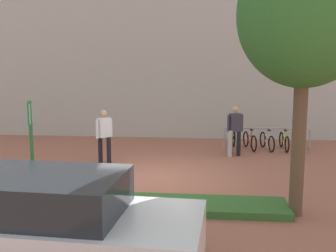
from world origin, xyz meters
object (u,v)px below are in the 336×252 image
(bollard_steel, at_px, (230,144))
(person_suited_dark, at_px, (235,128))
(bike_at_sign, at_px, (41,186))
(parking_sign_post, at_px, (31,137))
(car_white_hatch, at_px, (51,227))
(bike_rack_cluster, at_px, (267,140))
(person_shirt_blue, at_px, (104,133))
(tree_sidewalk, at_px, (305,15))

(bollard_steel, distance_m, person_suited_dark, 0.61)
(bike_at_sign, relative_size, bollard_steel, 1.87)
(parking_sign_post, distance_m, car_white_hatch, 3.46)
(bike_at_sign, bearing_deg, bollard_steel, 47.52)
(person_suited_dark, bearing_deg, bike_at_sign, -132.22)
(bike_at_sign, distance_m, person_suited_dark, 7.15)
(bike_at_sign, bearing_deg, parking_sign_post, -111.33)
(bike_rack_cluster, distance_m, bollard_steel, 1.97)
(parking_sign_post, distance_m, person_shirt_blue, 3.99)
(tree_sidewalk, xyz_separation_m, car_white_hatch, (-4.11, -2.84, -3.31))
(tree_sidewalk, distance_m, person_shirt_blue, 7.20)
(person_shirt_blue, bearing_deg, parking_sign_post, -98.93)
(tree_sidewalk, bearing_deg, bike_at_sign, 176.85)
(parking_sign_post, distance_m, person_suited_dark, 7.33)
(person_suited_dark, bearing_deg, parking_sign_post, -131.65)
(bollard_steel, xyz_separation_m, person_suited_dark, (0.17, 0.24, 0.53))
(parking_sign_post, xyz_separation_m, person_shirt_blue, (0.61, 3.90, -0.55))
(parking_sign_post, xyz_separation_m, bollard_steel, (4.68, 5.22, -1.08))
(bike_at_sign, relative_size, person_suited_dark, 0.98)
(bike_at_sign, height_order, person_suited_dark, person_suited_dark)
(bike_at_sign, relative_size, person_shirt_blue, 0.98)
(bike_at_sign, bearing_deg, bike_rack_cluster, 46.42)
(car_white_hatch, bearing_deg, bollard_steel, 69.38)
(tree_sidewalk, relative_size, person_suited_dark, 3.23)
(bike_rack_cluster, xyz_separation_m, person_shirt_blue, (-5.52, -2.65, 0.64))
(person_suited_dark, height_order, car_white_hatch, person_suited_dark)
(person_suited_dark, height_order, person_shirt_blue, same)
(bike_at_sign, distance_m, bike_rack_cluster, 8.79)
(bollard_steel, height_order, car_white_hatch, car_white_hatch)
(bike_at_sign, bearing_deg, person_suited_dark, 47.78)
(person_suited_dark, distance_m, person_shirt_blue, 4.52)
(tree_sidewalk, bearing_deg, car_white_hatch, -145.40)
(bollard_steel, bearing_deg, parking_sign_post, -131.88)
(tree_sidewalk, height_order, bike_at_sign, tree_sidewalk)
(car_white_hatch, bearing_deg, bike_rack_cluster, 64.56)
(tree_sidewalk, distance_m, bike_at_sign, 6.77)
(bike_at_sign, height_order, car_white_hatch, car_white_hatch)
(bollard_steel, relative_size, person_suited_dark, 0.52)
(tree_sidewalk, xyz_separation_m, person_shirt_blue, (-5.11, 4.03, -3.08))
(tree_sidewalk, xyz_separation_m, bollard_steel, (-1.04, 5.34, -3.62))
(bike_rack_cluster, bearing_deg, bollard_steel, -137.38)
(bike_rack_cluster, height_order, person_shirt_blue, person_shirt_blue)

